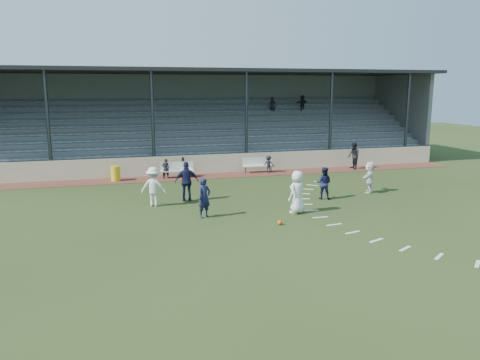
{
  "coord_description": "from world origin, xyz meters",
  "views": [
    {
      "loc": [
        -5.62,
        -17.54,
        5.44
      ],
      "look_at": [
        0.0,
        2.5,
        1.3
      ],
      "focal_mm": 35.0,
      "sensor_mm": 36.0,
      "label": 1
    }
  ],
  "objects_px": {
    "football": "(280,222)",
    "official": "(354,156)",
    "trash_bin": "(116,173)",
    "bench_left": "(177,168)",
    "player_white_lead": "(297,192)",
    "bench_right": "(258,164)",
    "player_navy_lead": "(204,198)"
  },
  "relations": [
    {
      "from": "bench_right",
      "to": "trash_bin",
      "type": "bearing_deg",
      "value": -175.31
    },
    {
      "from": "bench_right",
      "to": "official",
      "type": "xyz_separation_m",
      "value": [
        6.55,
        -0.61,
        0.34
      ]
    },
    {
      "from": "football",
      "to": "bench_left",
      "type": "bearing_deg",
      "value": 103.02
    },
    {
      "from": "trash_bin",
      "to": "bench_left",
      "type": "bearing_deg",
      "value": -0.14
    },
    {
      "from": "player_navy_lead",
      "to": "trash_bin",
      "type": "bearing_deg",
      "value": 83.26
    },
    {
      "from": "trash_bin",
      "to": "football",
      "type": "xyz_separation_m",
      "value": [
        6.18,
        -11.05,
        -0.35
      ]
    },
    {
      "from": "football",
      "to": "player_navy_lead",
      "type": "height_order",
      "value": "player_navy_lead"
    },
    {
      "from": "player_white_lead",
      "to": "player_navy_lead",
      "type": "distance_m",
      "value": 4.07
    },
    {
      "from": "bench_left",
      "to": "bench_right",
      "type": "xyz_separation_m",
      "value": [
        5.31,
        0.41,
        0.0
      ]
    },
    {
      "from": "trash_bin",
      "to": "football",
      "type": "height_order",
      "value": "trash_bin"
    },
    {
      "from": "bench_left",
      "to": "player_white_lead",
      "type": "xyz_separation_m",
      "value": [
        3.91,
        -9.54,
        0.36
      ]
    },
    {
      "from": "bench_right",
      "to": "player_white_lead",
      "type": "xyz_separation_m",
      "value": [
        -1.4,
        -9.96,
        0.36
      ]
    },
    {
      "from": "player_navy_lead",
      "to": "official",
      "type": "xyz_separation_m",
      "value": [
        12.0,
        8.95,
        0.07
      ]
    },
    {
      "from": "football",
      "to": "bench_right",
      "type": "bearing_deg",
      "value": 76.46
    },
    {
      "from": "bench_right",
      "to": "player_white_lead",
      "type": "bearing_deg",
      "value": -95.91
    },
    {
      "from": "trash_bin",
      "to": "bench_right",
      "type": "bearing_deg",
      "value": 2.59
    },
    {
      "from": "official",
      "to": "football",
      "type": "bearing_deg",
      "value": -34.83
    },
    {
      "from": "football",
      "to": "official",
      "type": "distance_m",
      "value": 14.31
    },
    {
      "from": "player_white_lead",
      "to": "bench_left",
      "type": "bearing_deg",
      "value": -99.02
    },
    {
      "from": "player_white_lead",
      "to": "official",
      "type": "xyz_separation_m",
      "value": [
        7.95,
        9.34,
        -0.02
      ]
    },
    {
      "from": "bench_right",
      "to": "football",
      "type": "xyz_separation_m",
      "value": [
        -2.76,
        -11.46,
        -0.49
      ]
    },
    {
      "from": "player_white_lead",
      "to": "official",
      "type": "relative_size",
      "value": 1.05
    },
    {
      "from": "player_white_lead",
      "to": "trash_bin",
      "type": "bearing_deg",
      "value": -83.03
    },
    {
      "from": "bench_right",
      "to": "player_white_lead",
      "type": "relative_size",
      "value": 1.07
    },
    {
      "from": "bench_left",
      "to": "official",
      "type": "bearing_deg",
      "value": 3.32
    },
    {
      "from": "bench_right",
      "to": "official",
      "type": "height_order",
      "value": "official"
    },
    {
      "from": "player_navy_lead",
      "to": "official",
      "type": "distance_m",
      "value": 14.97
    },
    {
      "from": "trash_bin",
      "to": "player_white_lead",
      "type": "relative_size",
      "value": 0.46
    },
    {
      "from": "player_white_lead",
      "to": "player_navy_lead",
      "type": "height_order",
      "value": "player_white_lead"
    },
    {
      "from": "player_white_lead",
      "to": "official",
      "type": "distance_m",
      "value": 12.26
    },
    {
      "from": "football",
      "to": "official",
      "type": "height_order",
      "value": "official"
    },
    {
      "from": "bench_left",
      "to": "bench_right",
      "type": "relative_size",
      "value": 1.01
    }
  ]
}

